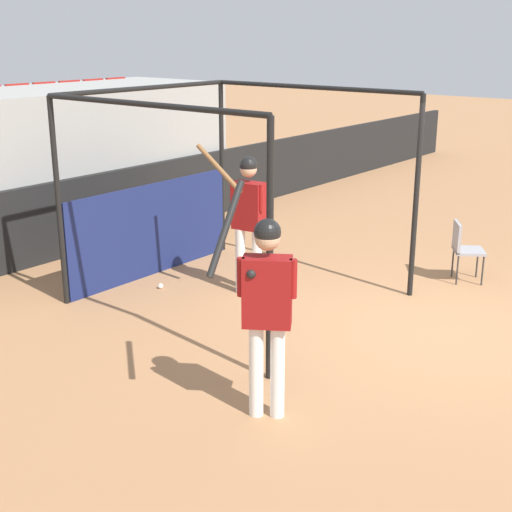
{
  "coord_description": "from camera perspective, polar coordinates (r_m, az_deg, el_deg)",
  "views": [
    {
      "loc": [
        -7.23,
        -3.21,
        3.33
      ],
      "look_at": [
        -1.51,
        1.4,
        1.01
      ],
      "focal_mm": 50.0,
      "sensor_mm": 36.0,
      "label": 1
    }
  ],
  "objects": [
    {
      "name": "batting_cage",
      "position": [
        9.63,
        -5.92,
        4.52
      ],
      "size": [
        3.1,
        3.36,
        2.64
      ],
      "color": "black",
      "rests_on": "ground"
    },
    {
      "name": "outfield_wall",
      "position": [
        11.79,
        -11.73,
        3.75
      ],
      "size": [
        24.0,
        0.12,
        1.19
      ],
      "color": "black",
      "rests_on": "ground"
    },
    {
      "name": "ground_plane",
      "position": [
        8.58,
        13.81,
        -5.85
      ],
      "size": [
        60.0,
        60.0,
        0.0
      ],
      "primitive_type": "plane",
      "color": "#A8754C"
    },
    {
      "name": "player_waiting",
      "position": [
        6.15,
        0.8,
        -3.5
      ],
      "size": [
        0.67,
        0.63,
        2.12
      ],
      "rotation": [
        0.0,
        0.0,
        2.14
      ],
      "color": "white",
      "rests_on": "ground"
    },
    {
      "name": "bleacher_section",
      "position": [
        12.65,
        -15.6,
        7.34
      ],
      "size": [
        5.95,
        2.4,
        2.47
      ],
      "color": "#9E9E99",
      "rests_on": "ground"
    },
    {
      "name": "baseball",
      "position": [
        9.74,
        -7.64,
        -2.4
      ],
      "size": [
        0.07,
        0.07,
        0.07
      ],
      "color": "white",
      "rests_on": "ground"
    },
    {
      "name": "folding_chair",
      "position": [
        10.22,
        16.25,
        0.83
      ],
      "size": [
        0.56,
        0.56,
        0.84
      ],
      "rotation": [
        0.0,
        0.0,
        -2.54
      ],
      "color": "#99999E",
      "rests_on": "ground"
    },
    {
      "name": "player_batter",
      "position": [
        9.22,
        -0.67,
        3.59
      ],
      "size": [
        0.52,
        0.83,
        1.97
      ],
      "rotation": [
        0.0,
        0.0,
        1.72
      ],
      "color": "white",
      "rests_on": "ground"
    }
  ]
}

